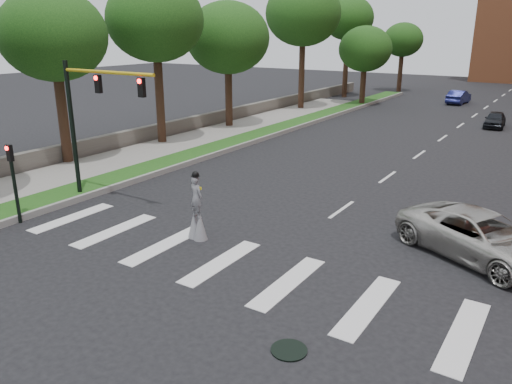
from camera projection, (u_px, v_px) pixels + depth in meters
ground_plane at (236, 285)px, 15.26m from camera, size 160.00×160.00×0.00m
grass_median at (264, 133)px, 37.14m from camera, size 2.00×60.00×0.25m
median_curb at (276, 134)px, 36.59m from camera, size 0.20×60.00×0.28m
sidewalk_left at (137, 155)px, 30.71m from camera, size 4.00×60.00×0.18m
stone_wall at (221, 117)px, 41.44m from camera, size 0.50×56.00×1.10m
manhole at (289, 350)px, 12.11m from camera, size 0.90×0.90×0.04m
traffic_signal at (89, 110)px, 21.43m from camera, size 5.30×0.23×6.20m
secondary_signal at (13, 177)px, 19.58m from camera, size 0.25×0.21×3.23m
stilt_performer at (197, 214)px, 18.38m from camera, size 0.84×0.57×2.61m
suv_crossing at (481, 236)px, 16.81m from camera, size 6.35×4.96×1.60m
car_near at (495, 119)px, 39.89m from camera, size 1.74×3.79×1.26m
car_mid at (459, 97)px, 52.72m from camera, size 1.78×4.41×1.42m
tree_1 at (53, 36)px, 26.83m from camera, size 5.77×5.77×9.61m
tree_2 at (155, 20)px, 31.70m from camera, size 6.23×6.23×10.71m
tree_3 at (228, 38)px, 37.87m from camera, size 6.36×6.36×9.59m
tree_4 at (303, 14)px, 46.41m from camera, size 7.06×7.06×11.94m
tree_5 at (348, 19)px, 55.56m from camera, size 5.66×5.66×11.13m
tree_6 at (365, 49)px, 50.15m from camera, size 5.32×5.32×7.91m
tree_7 at (403, 40)px, 61.70m from camera, size 4.86×4.86×8.39m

